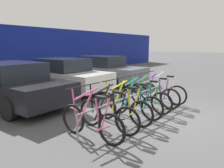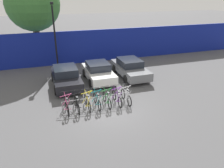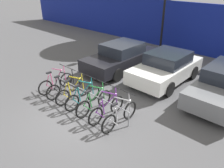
{
  "view_description": "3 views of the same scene",
  "coord_description": "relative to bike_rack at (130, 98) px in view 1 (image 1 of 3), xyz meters",
  "views": [
    {
      "loc": [
        -5.5,
        -2.36,
        1.93
      ],
      "look_at": [
        0.42,
        1.96,
        0.63
      ],
      "focal_mm": 35.0,
      "sensor_mm": 36.0,
      "label": 1
    },
    {
      "loc": [
        -3.27,
        -10.61,
        6.29
      ],
      "look_at": [
        0.93,
        2.1,
        0.63
      ],
      "focal_mm": 35.0,
      "sensor_mm": 36.0,
      "label": 2
    },
    {
      "loc": [
        5.14,
        -3.98,
        4.47
      ],
      "look_at": [
        -0.01,
        1.59,
        0.7
      ],
      "focal_mm": 35.0,
      "sensor_mm": 36.0,
      "label": 3
    }
  ],
  "objects": [
    {
      "name": "car_black",
      "position": [
        -1.35,
        3.59,
        0.2
      ],
      "size": [
        1.91,
        4.26,
        1.4
      ],
      "color": "black",
      "rests_on": "ground"
    },
    {
      "name": "bicycle_purple",
      "position": [
        1.21,
        -0.15,
        -0.11
      ],
      "size": [
        0.68,
        1.71,
        1.05
      ],
      "rotation": [
        0.0,
        0.0,
        0.04
      ],
      "color": "black",
      "rests_on": "ground"
    },
    {
      "name": "car_white",
      "position": [
        1.13,
        3.89,
        0.2
      ],
      "size": [
        1.91,
        3.96,
        1.4
      ],
      "color": "silver",
      "rests_on": "ground"
    },
    {
      "name": "bicycle_teal",
      "position": [
        -0.03,
        -0.15,
        -0.11
      ],
      "size": [
        0.68,
        1.71,
        1.05
      ],
      "rotation": [
        0.0,
        0.0,
        -0.01
      ],
      "color": "black",
      "rests_on": "ground"
    },
    {
      "name": "bicycle_yellow",
      "position": [
        -0.61,
        -0.15,
        -0.11
      ],
      "size": [
        0.68,
        1.71,
        1.05
      ],
      "rotation": [
        0.0,
        0.0,
        0.04
      ],
      "color": "black",
      "rests_on": "ground"
    },
    {
      "name": "bicycle_green",
      "position": [
        0.57,
        -0.15,
        -0.11
      ],
      "size": [
        0.68,
        1.71,
        1.05
      ],
      "rotation": [
        0.0,
        0.0,
        -0.03
      ],
      "color": "black",
      "rests_on": "ground"
    },
    {
      "name": "bike_rack",
      "position": [
        0.0,
        0.0,
        0.0
      ],
      "size": [
        4.15,
        0.04,
        0.57
      ],
      "color": "gray",
      "rests_on": "ground"
    },
    {
      "name": "bicycle_silver",
      "position": [
        1.8,
        -0.15,
        -0.11
      ],
      "size": [
        0.68,
        1.71,
        1.05
      ],
      "rotation": [
        0.0,
        0.0,
        0.05
      ],
      "color": "black",
      "rests_on": "ground"
    },
    {
      "name": "bicycle_black",
      "position": [
        -1.23,
        -0.15,
        -0.11
      ],
      "size": [
        0.68,
        1.71,
        1.05
      ],
      "rotation": [
        0.0,
        0.0,
        -0.01
      ],
      "color": "black",
      "rests_on": "ground"
    },
    {
      "name": "ground_plane",
      "position": [
        0.48,
        -0.68,
        -0.49
      ],
      "size": [
        120.0,
        120.0,
        0.0
      ],
      "primitive_type": "plane",
      "color": "#4C4C4F"
    },
    {
      "name": "bicycle_pink",
      "position": [
        -1.8,
        -0.15,
        -0.11
      ],
      "size": [
        0.68,
        1.71,
        1.05
      ],
      "rotation": [
        0.0,
        0.0,
        -0.06
      ],
      "color": "black",
      "rests_on": "ground"
    },
    {
      "name": "car_grey",
      "position": [
        3.77,
        3.98,
        0.2
      ],
      "size": [
        1.91,
        4.46,
        1.4
      ],
      "color": "slate",
      "rests_on": "ground"
    }
  ]
}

